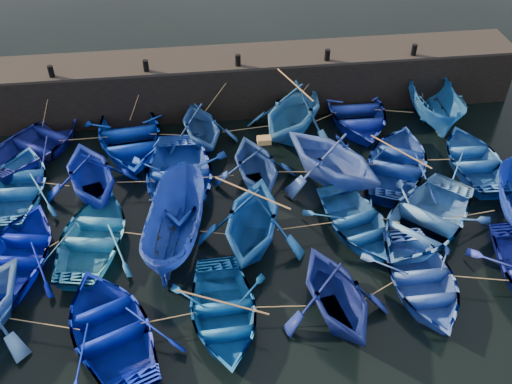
{
  "coord_description": "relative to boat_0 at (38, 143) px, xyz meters",
  "views": [
    {
      "loc": [
        -2.02,
        -13.04,
        14.74
      ],
      "look_at": [
        0.0,
        3.2,
        0.7
      ],
      "focal_mm": 40.0,
      "sensor_mm": 36.0,
      "label": 1
    }
  ],
  "objects": [
    {
      "name": "bollard_4",
      "position": [
        16.81,
        1.84,
        2.34
      ],
      "size": [
        0.24,
        0.24,
        0.5
      ],
      "primitive_type": "cylinder",
      "color": "black",
      "rests_on": "quay_top"
    },
    {
      "name": "boat_16",
      "position": [
        8.42,
        -6.53,
        0.65
      ],
      "size": [
        4.94,
        5.36,
        2.35
      ],
      "primitive_type": "imported",
      "rotation": [
        0.0,
        0.0,
        -0.28
      ],
      "color": "#114DA6",
      "rests_on": "ground"
    },
    {
      "name": "bollard_3",
      "position": [
        12.81,
        1.84,
        2.34
      ],
      "size": [
        0.24,
        0.24,
        0.5
      ],
      "primitive_type": "cylinder",
      "color": "black",
      "rests_on": "quay_top"
    },
    {
      "name": "bollard_1",
      "position": [
        4.81,
        1.84,
        2.34
      ],
      "size": [
        0.24,
        0.24,
        0.5
      ],
      "primitive_type": "cylinder",
      "color": "black",
      "rests_on": "quay_top"
    },
    {
      "name": "boat_0",
      "position": [
        0.0,
        0.0,
        0.0
      ],
      "size": [
        5.94,
        6.24,
        1.05
      ],
      "primitive_type": "imported",
      "rotation": [
        0.0,
        0.0,
        2.5
      ],
      "color": "navy",
      "rests_on": "ground"
    },
    {
      "name": "boat_15",
      "position": [
        5.72,
        -6.26,
        0.44
      ],
      "size": [
        2.92,
        5.27,
        1.93
      ],
      "primitive_type": "imported",
      "rotation": [
        0.0,
        0.0,
        2.92
      ],
      "color": "#1A3896",
      "rests_on": "ground"
    },
    {
      "name": "boat_14",
      "position": [
        2.88,
        -5.93,
        -0.03
      ],
      "size": [
        4.25,
        5.31,
        0.98
      ],
      "primitive_type": "imported",
      "rotation": [
        0.0,
        0.0,
        2.95
      ],
      "color": "#287AC9",
      "rests_on": "ground"
    },
    {
      "name": "boat_2",
      "position": [
        6.95,
        -0.21,
        0.44
      ],
      "size": [
        3.88,
        4.26,
        1.93
      ],
      "primitive_type": "imported",
      "rotation": [
        0.0,
        0.0,
        0.22
      ],
      "color": "#1D488B",
      "rests_on": "ground"
    },
    {
      "name": "boat_22",
      "position": [
        7.11,
        -9.81,
        -0.07
      ],
      "size": [
        3.3,
        4.52,
        0.92
      ],
      "primitive_type": "imported",
      "rotation": [
        0.0,
        0.0,
        0.03
      ],
      "color": "#0E56AE",
      "rests_on": "ground"
    },
    {
      "name": "boat_5",
      "position": [
        17.56,
        0.28,
        0.47
      ],
      "size": [
        2.35,
        5.3,
        2.0
      ],
      "primitive_type": "imported",
      "rotation": [
        0.0,
        0.0,
        -0.08
      ],
      "color": "#1A5795",
      "rests_on": "ground"
    },
    {
      "name": "boat_4",
      "position": [
        14.08,
        0.73,
        0.05
      ],
      "size": [
        4.06,
        5.59,
        1.14
      ],
      "primitive_type": "imported",
      "rotation": [
        0.0,
        0.0,
        -0.02
      ],
      "color": "#15299B",
      "rests_on": "ground"
    },
    {
      "name": "bollard_0",
      "position": [
        0.81,
        1.84,
        2.34
      ],
      "size": [
        0.24,
        0.24,
        0.5
      ],
      "primitive_type": "cylinder",
      "color": "black",
      "rests_on": "quay_top"
    },
    {
      "name": "boat_12",
      "position": [
        18.05,
        -3.34,
        -0.06
      ],
      "size": [
        3.4,
        4.63,
        0.93
      ],
      "primitive_type": "imported",
      "rotation": [
        0.0,
        0.0,
        3.1
      ],
      "color": "blue",
      "rests_on": "ground"
    },
    {
      "name": "bollard_2",
      "position": [
        8.81,
        1.84,
        2.34
      ],
      "size": [
        0.24,
        0.24,
        0.5
      ],
      "primitive_type": "cylinder",
      "color": "black",
      "rests_on": "quay_top"
    },
    {
      "name": "ground",
      "position": [
        8.81,
        -7.76,
        -0.53
      ],
      "size": [
        120.0,
        120.0,
        0.0
      ],
      "primitive_type": "plane",
      "color": "black",
      "rests_on": "ground"
    },
    {
      "name": "boat_17",
      "position": [
        12.26,
        -6.4,
        -0.08
      ],
      "size": [
        4.04,
        4.92,
        0.89
      ],
      "primitive_type": "imported",
      "rotation": [
        0.0,
        0.0,
        0.25
      ],
      "color": "#144A8C",
      "rests_on": "ground"
    },
    {
      "name": "boat_18",
      "position": [
        14.66,
        -6.72,
        0.04
      ],
      "size": [
        6.57,
        6.6,
        1.13
      ],
      "primitive_type": "imported",
      "rotation": [
        0.0,
        0.0,
        -0.77
      ],
      "color": "blue",
      "rests_on": "ground"
    },
    {
      "name": "loose_oars",
      "position": [
        10.35,
        -4.88,
        1.21
      ],
      "size": [
        9.97,
        11.93,
        1.65
      ],
      "color": "#99724C",
      "rests_on": "ground"
    },
    {
      "name": "boat_10",
      "position": [
        11.98,
        -3.42,
        0.71
      ],
      "size": [
        6.05,
        6.19,
        2.47
      ],
      "primitive_type": "imported",
      "rotation": [
        0.0,
        0.0,
        3.78
      ],
      "color": "blue",
      "rests_on": "ground"
    },
    {
      "name": "quay_top",
      "position": [
        8.81,
        2.74,
        2.03
      ],
      "size": [
        26.0,
        2.5,
        0.12
      ],
      "primitive_type": "cube",
      "color": "black",
      "rests_on": "quay_wall"
    },
    {
      "name": "boat_24",
      "position": [
        13.66,
        -9.33,
        -0.05
      ],
      "size": [
        3.27,
        4.57,
        0.95
      ],
      "primitive_type": "imported",
      "rotation": [
        0.0,
        0.0,
        0.0
      ],
      "color": "blue",
      "rests_on": "ground"
    },
    {
      "name": "boat_1",
      "position": [
        3.82,
        0.03,
        0.06
      ],
      "size": [
        4.71,
        6.13,
        1.18
      ],
      "primitive_type": "imported",
      "rotation": [
        0.0,
        0.0,
        0.12
      ],
      "color": "#0429A8",
      "rests_on": "ground"
    },
    {
      "name": "boat_9",
      "position": [
        8.98,
        -3.27,
        0.49
      ],
      "size": [
        3.85,
        4.31,
        2.03
      ],
      "primitive_type": "imported",
      "rotation": [
        0.0,
        0.0,
        3.29
      ],
      "color": "navy",
      "rests_on": "ground"
    },
    {
      "name": "boat_21",
      "position": [
        3.73,
        -10.01,
        -0.02
      ],
      "size": [
        5.08,
        5.86,
        1.02
      ],
      "primitive_type": "imported",
      "rotation": [
        0.0,
        0.0,
        3.52
      ],
      "color": "#00129B",
      "rests_on": "ground"
    },
    {
      "name": "boat_23",
      "position": [
        10.6,
        -9.97,
        0.52
      ],
      "size": [
        4.14,
        4.57,
        2.1
      ],
      "primitive_type": "imported",
      "rotation": [
        0.0,
        0.0,
        0.2
      ],
      "color": "navy",
      "rests_on": "ground"
    },
    {
      "name": "boat_13",
      "position": [
        0.36,
        -6.5,
        -0.03
      ],
      "size": [
        4.19,
        5.28,
        0.98
      ],
      "primitive_type": "imported",
      "rotation": [
        0.0,
        0.0,
        2.96
      ],
      "color": "#000DA2",
      "rests_on": "ground"
    },
    {
      "name": "mooring_ropes",
      "position": [
        9.03,
        -2.86,
        0.35
      ],
      "size": [
        17.6,
        11.97,
        2.1
      ],
      "color": "tan",
      "rests_on": "ground"
    },
    {
      "name": "boat_11",
      "position": [
        14.83,
        -3.23,
        0.0
      ],
      "size": [
        5.49,
        6.16,
        1.05
      ],
      "primitive_type": "imported",
      "rotation": [
        0.0,
        0.0,
        2.69
      ],
      "color": "navy",
      "rests_on": "ground"
    },
    {
      "name": "boat_7",
      "position": [
        2.59,
        -3.13,
        0.58
      ],
      "size": [
        4.72,
        5.1,
        2.21
      ],
      "primitive_type": "imported",
      "rotation": [
        0.0,
        0.0,
        3.45
      ],
      "color": "#0B1F98",
      "rests_on": "ground"
    },
    {
      "name": "boat_3",
      "position": [
        11.04,
        0.04,
        0.73
      ],
      "size": [
        6.09,
        6.26,
        2.51
      ],
      "primitive_type": "imported",
      "rotation": [
        0.0,
        0.0,
        -0.6
      ],
      "color": "#296AB5",
      "rests_on": "ground"
    },
    {
      "name": "wooden_crate",
      "position": [
        9.28,
        -3.27,
        1.62
      ],
      "size": [
        0.52,
        0.39,
        0.22
      ],
      "primitive_type": "cube",
      "color": "olive",
      "rests_on": "boat_9"
    },
    {
      "name": "boat_8",
      "position": [
        5.9,
        -3.26,
        0.06
      ],
      "size": [
        4.17,
        5.75,
        1.17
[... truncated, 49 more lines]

